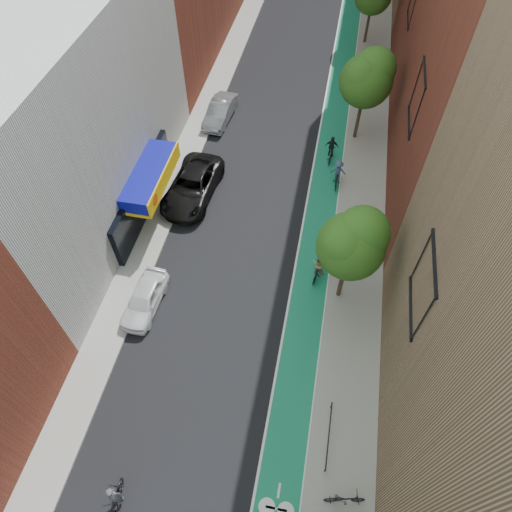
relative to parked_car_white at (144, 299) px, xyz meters
The scene contains 15 objects.
ground 8.68m from the parked_car_white, 57.90° to the right, with size 160.00×160.00×0.00m, color black.
bike_lane 20.56m from the parked_car_white, 65.26° to the left, with size 2.00×68.00×0.01m, color #147550.
sidewalk_left 18.73m from the parked_car_white, 94.29° to the left, with size 2.00×68.00×0.15m, color gray.
sidewalk_right 21.73m from the parked_car_white, 59.26° to the left, with size 3.00×68.00×0.15m, color gray.
building_left_white 10.67m from the parked_car_white, 133.83° to the left, with size 8.00×20.00×12.00m, color silver.
tree_near 11.32m from the parked_car_white, 14.69° to the left, with size 3.40×3.36×6.42m.
tree_mid 20.03m from the parked_car_white, 58.45° to the left, with size 3.55×3.53×6.74m.
parked_car_white is the anchor object (origin of this frame).
parked_car_black 8.67m from the parked_car_white, 88.70° to the left, with size 2.76×5.98×1.66m, color black.
parked_car_silver 16.92m from the parked_car_white, 90.00° to the left, with size 1.55×4.44×1.46m, color gray.
cyclist_lead 9.60m from the parked_car_white, 77.18° to the right, with size 0.98×1.91×2.03m.
cyclist_lane_near 9.68m from the parked_car_white, 22.84° to the left, with size 0.89×1.64×1.93m.
cyclist_lane_mid 16.39m from the parked_car_white, 58.09° to the left, with size 0.93×1.64×1.90m.
cyclist_lane_far 14.82m from the parked_car_white, 51.12° to the left, with size 1.01×1.75×1.91m.
parked_bike_far 13.56m from the parked_car_white, 33.71° to the right, with size 0.60×1.72×0.91m, color black.
Camera 1 is at (3.78, -4.25, 21.42)m, focal length 32.00 mm.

